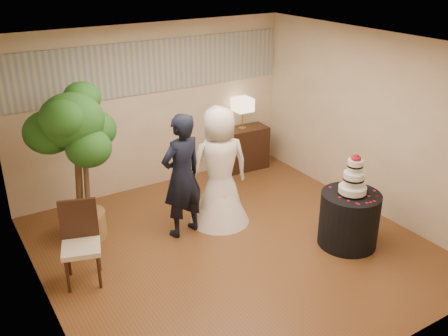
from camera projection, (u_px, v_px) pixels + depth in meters
floor at (233, 247)px, 7.04m from camera, size 5.00×5.00×0.00m
ceiling at (235, 46)px, 5.91m from camera, size 5.00×5.00×0.00m
wall_back at (154, 108)px, 8.42m from camera, size 5.00×0.06×2.80m
wall_front at (383, 244)px, 4.53m from camera, size 5.00×0.06×2.80m
wall_left at (35, 203)px, 5.27m from camera, size 0.06×5.00×2.80m
wall_right at (370, 123)px, 7.68m from camera, size 0.06×5.00×2.80m
mural_border at (152, 67)px, 8.12m from camera, size 4.90×0.02×0.85m
groom at (182, 176)px, 7.04m from camera, size 0.75×0.57×1.84m
bride at (219, 166)px, 7.36m from camera, size 1.07×1.07×1.83m
cake_table at (349, 219)px, 6.98m from camera, size 1.00×1.00×0.79m
wedding_cake at (354, 174)px, 6.70m from camera, size 0.39×0.39×0.59m
console at (242, 149)px, 9.40m from camera, size 0.99×0.49×0.81m
table_lamp at (243, 113)px, 9.12m from camera, size 0.32×0.32×0.58m
ficus_tree at (77, 165)px, 6.84m from camera, size 1.42×1.42×2.27m
side_chair at (81, 245)px, 6.11m from camera, size 0.61×0.62×1.05m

